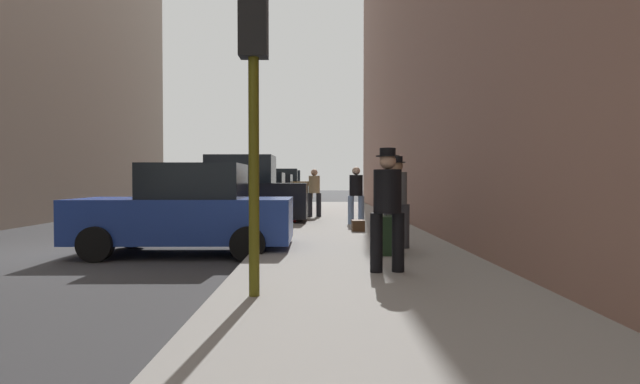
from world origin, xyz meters
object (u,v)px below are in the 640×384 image
at_px(rolling_suitcase, 386,235).
at_px(duffel_bag, 358,226).
at_px(parked_blue_sedan, 187,211).
at_px(parked_black_suv, 237,194).
at_px(pedestrian_with_fedora, 387,203).
at_px(pedestrian_with_beanie, 397,197).
at_px(pedestrian_in_jeans, 356,192).
at_px(parked_dark_green_sedan, 273,191).
at_px(traffic_light, 254,66).
at_px(parked_white_van, 286,185).
at_px(parked_red_hatchback, 259,194).
at_px(pedestrian_in_tan_coat, 314,190).
at_px(parked_bronze_suv, 280,186).
at_px(fire_hydrant, 293,211).

height_order(rolling_suitcase, duffel_bag, rolling_suitcase).
bearing_deg(parked_blue_sedan, parked_black_suv, 90.00).
xyz_separation_m(parked_blue_sedan, pedestrian_with_fedora, (3.58, -2.73, 0.29)).
bearing_deg(pedestrian_with_beanie, pedestrian_in_jeans, 94.04).
relative_size(pedestrian_with_fedora, rolling_suitcase, 1.71).
bearing_deg(parked_dark_green_sedan, traffic_light, -85.42).
relative_size(parked_white_van, rolling_suitcase, 4.45).
relative_size(parked_red_hatchback, parked_dark_green_sedan, 1.00).
relative_size(traffic_light, rolling_suitcase, 3.46).
xyz_separation_m(parked_blue_sedan, parked_dark_green_sedan, (-0.00, 18.94, 0.00)).
bearing_deg(pedestrian_in_tan_coat, pedestrian_in_jeans, -66.92).
distance_m(parked_black_suv, pedestrian_with_beanie, 7.50).
distance_m(parked_red_hatchback, pedestrian_with_beanie, 12.91).
bearing_deg(traffic_light, duffel_bag, 76.16).
xyz_separation_m(parked_bronze_suv, pedestrian_with_beanie, (4.11, -25.21, 0.10)).
xyz_separation_m(parked_blue_sedan, traffic_light, (1.85, -4.19, 1.91)).
distance_m(parked_dark_green_sedan, traffic_light, 23.28).
bearing_deg(parked_red_hatchback, parked_black_suv, -90.00).
bearing_deg(pedestrian_in_jeans, parked_white_van, 98.18).
bearing_deg(parked_white_van, pedestrian_with_fedora, -83.96).
bearing_deg(pedestrian_with_beanie, parked_black_suv, 123.25).
height_order(pedestrian_with_beanie, duffel_bag, pedestrian_with_beanie).
distance_m(parked_black_suv, parked_white_van, 25.00).
distance_m(traffic_light, pedestrian_in_tan_coat, 12.35).
relative_size(parked_dark_green_sedan, duffel_bag, 9.69).
relative_size(parked_black_suv, pedestrian_with_beanie, 2.61).
relative_size(fire_hydrant, pedestrian_with_fedora, 0.40).
relative_size(traffic_light, pedestrian_with_fedora, 2.03).
relative_size(traffic_light, pedestrian_in_jeans, 2.11).
bearing_deg(rolling_suitcase, parked_red_hatchback, 106.30).
bearing_deg(parked_blue_sedan, pedestrian_in_tan_coat, 72.91).
bearing_deg(parked_blue_sedan, pedestrian_with_fedora, -37.36).
height_order(pedestrian_with_beanie, rolling_suitcase, pedestrian_with_beanie).
height_order(fire_hydrant, pedestrian_with_beanie, pedestrian_with_beanie).
height_order(parked_black_suv, parked_dark_green_sedan, parked_black_suv).
bearing_deg(parked_dark_green_sedan, fire_hydrant, -82.26).
bearing_deg(rolling_suitcase, parked_white_van, 96.78).
bearing_deg(pedestrian_with_fedora, parked_bronze_suv, 97.35).
bearing_deg(parked_blue_sedan, rolling_suitcase, -14.63).
distance_m(parked_bronze_suv, pedestrian_in_tan_coat, 17.15).
bearing_deg(parked_black_suv, pedestrian_with_beanie, -56.75).
xyz_separation_m(pedestrian_in_tan_coat, duffel_bag, (1.16, -5.01, -0.81)).
xyz_separation_m(pedestrian_with_fedora, pedestrian_in_jeans, (0.16, 7.78, -0.03)).
distance_m(parked_white_van, pedestrian_with_beanie, 31.53).
xyz_separation_m(parked_black_suv, parked_red_hatchback, (0.00, 5.97, -0.18)).
distance_m(traffic_light, pedestrian_in_jeans, 9.58).
xyz_separation_m(parked_bronze_suv, parked_white_van, (0.00, 6.05, 0.00)).
height_order(parked_black_suv, parked_white_van, same).
relative_size(parked_blue_sedan, parked_dark_green_sedan, 0.99).
distance_m(pedestrian_with_fedora, pedestrian_in_jeans, 7.79).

